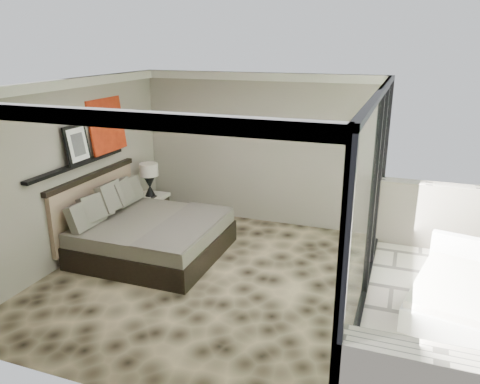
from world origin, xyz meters
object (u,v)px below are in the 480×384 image
(bed, at_px, (147,233))
(table_lamp, at_px, (149,175))
(nightstand, at_px, (152,207))
(lounger, at_px, (453,291))

(bed, distance_m, table_lamp, 1.56)
(bed, height_order, nightstand, bed)
(bed, xyz_separation_m, table_lamp, (-0.68, 1.28, 0.57))
(bed, distance_m, nightstand, 1.48)
(bed, relative_size, nightstand, 3.98)
(nightstand, bearing_deg, table_lamp, -62.21)
(nightstand, bearing_deg, bed, -46.92)
(nightstand, distance_m, table_lamp, 0.65)
(bed, distance_m, lounger, 4.58)
(nightstand, height_order, lounger, lounger)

